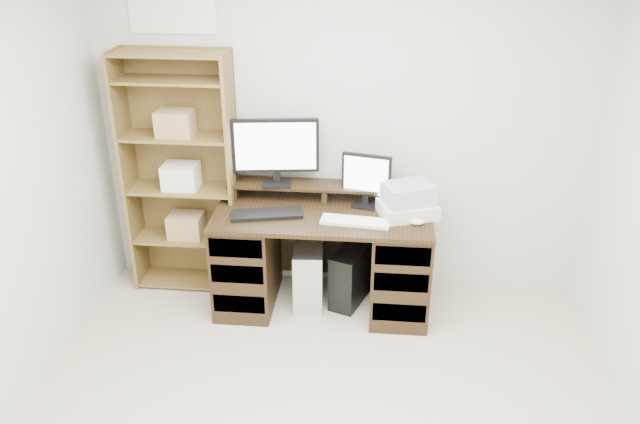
# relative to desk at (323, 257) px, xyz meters

# --- Properties ---
(room) EXTENTS (3.54, 4.04, 2.54)m
(room) POSITION_rel_desk_xyz_m (0.10, -1.64, 0.86)
(room) COLOR #BFB493
(room) RESTS_ON ground
(desk) EXTENTS (1.50, 0.70, 0.75)m
(desk) POSITION_rel_desk_xyz_m (0.00, 0.00, 0.00)
(desk) COLOR black
(desk) RESTS_ON ground
(riser_shelf) EXTENTS (1.40, 0.22, 0.12)m
(riser_shelf) POSITION_rel_desk_xyz_m (0.00, 0.21, 0.45)
(riser_shelf) COLOR black
(riser_shelf) RESTS_ON desk
(monitor_wide) EXTENTS (0.60, 0.18, 0.48)m
(monitor_wide) POSITION_rel_desk_xyz_m (-0.35, 0.19, 0.75)
(monitor_wide) COLOR black
(monitor_wide) RESTS_ON riser_shelf
(monitor_small) EXTENTS (0.35, 0.16, 0.38)m
(monitor_small) POSITION_rel_desk_xyz_m (0.29, 0.13, 0.57)
(monitor_small) COLOR black
(monitor_small) RESTS_ON desk
(speaker) EXTENTS (0.09, 0.09, 0.18)m
(speaker) POSITION_rel_desk_xyz_m (-0.68, 0.24, 0.57)
(speaker) COLOR black
(speaker) RESTS_ON riser_shelf
(keyboard_black) EXTENTS (0.51, 0.26, 0.03)m
(keyboard_black) POSITION_rel_desk_xyz_m (-0.38, -0.10, 0.37)
(keyboard_black) COLOR black
(keyboard_black) RESTS_ON desk
(keyboard_white) EXTENTS (0.47, 0.19, 0.02)m
(keyboard_white) POSITION_rel_desk_xyz_m (0.23, -0.15, 0.37)
(keyboard_white) COLOR white
(keyboard_white) RESTS_ON desk
(mouse) EXTENTS (0.11, 0.09, 0.04)m
(mouse) POSITION_rel_desk_xyz_m (0.64, -0.13, 0.38)
(mouse) COLOR white
(mouse) RESTS_ON desk
(printer) EXTENTS (0.44, 0.38, 0.09)m
(printer) POSITION_rel_desk_xyz_m (0.58, 0.00, 0.41)
(printer) COLOR beige
(printer) RESTS_ON desk
(basket) EXTENTS (0.39, 0.34, 0.14)m
(basket) POSITION_rel_desk_xyz_m (0.58, 0.00, 0.52)
(basket) COLOR #A0A5AB
(basket) RESTS_ON printer
(tower_silver) EXTENTS (0.24, 0.48, 0.46)m
(tower_silver) POSITION_rel_desk_xyz_m (-0.11, 0.05, -0.16)
(tower_silver) COLOR silver
(tower_silver) RESTS_ON ground
(tower_black) EXTENTS (0.32, 0.47, 0.43)m
(tower_black) POSITION_rel_desk_xyz_m (0.21, 0.07, -0.17)
(tower_black) COLOR black
(tower_black) RESTS_ON ground
(bookshelf) EXTENTS (0.80, 0.30, 1.80)m
(bookshelf) POSITION_rel_desk_xyz_m (-1.05, 0.21, 0.53)
(bookshelf) COLOR brown
(bookshelf) RESTS_ON ground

